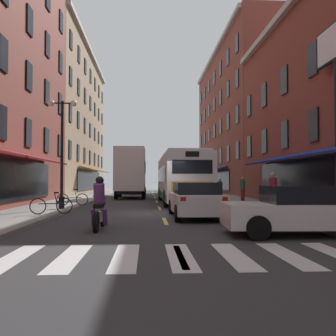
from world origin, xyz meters
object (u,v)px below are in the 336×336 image
at_px(sedan_mid, 137,188).
at_px(bicycle_mid, 73,199).
at_px(pedestrian_near, 220,187).
at_px(pedestrian_mid, 214,187).
at_px(box_truck, 131,174).
at_px(motorcycle_rider, 100,207).
at_px(sedan_far, 305,210).
at_px(sedan_near, 195,200).
at_px(pedestrian_far, 243,189).
at_px(street_lamp_twin, 62,148).
at_px(transit_bus, 181,178).
at_px(billboard_sign, 336,65).
at_px(pedestrian_rear, 273,191).
at_px(bicycle_near, 51,205).

relative_size(sedan_mid, bicycle_mid, 2.81).
relative_size(pedestrian_near, pedestrian_mid, 0.95).
height_order(box_truck, motorcycle_rider, box_truck).
height_order(sedan_far, pedestrian_mid, pedestrian_mid).
height_order(box_truck, sedan_near, box_truck).
bearing_deg(pedestrian_far, street_lamp_twin, -115.93).
distance_m(sedan_mid, street_lamp_twin, 23.73).
distance_m(box_truck, pedestrian_mid, 7.25).
relative_size(box_truck, pedestrian_far, 4.37).
relative_size(sedan_far, bicycle_mid, 2.60).
bearing_deg(motorcycle_rider, sedan_far, -15.16).
bearing_deg(transit_bus, bicycle_mid, -148.07).
xyz_separation_m(sedan_mid, bicycle_mid, (-3.03, -21.13, -0.21)).
bearing_deg(pedestrian_near, pedestrian_far, -50.17).
bearing_deg(billboard_sign, pedestrian_mid, 96.39).
relative_size(sedan_mid, street_lamp_twin, 0.90).
distance_m(sedan_far, pedestrian_far, 15.33).
distance_m(pedestrian_near, pedestrian_rear, 14.55).
distance_m(pedestrian_far, pedestrian_rear, 8.90).
relative_size(sedan_mid, motorcycle_rider, 2.33).
distance_m(bicycle_near, bicycle_mid, 5.30).
height_order(bicycle_near, bicycle_mid, same).
distance_m(billboard_sign, bicycle_near, 13.03).
height_order(motorcycle_rider, bicycle_mid, motorcycle_rider).
bearing_deg(transit_bus, pedestrian_near, 57.93).
xyz_separation_m(billboard_sign, transit_bus, (-5.49, 10.16, -4.56)).
bearing_deg(bicycle_mid, pedestrian_rear, -24.30).
distance_m(bicycle_near, pedestrian_far, 14.32).
relative_size(bicycle_mid, pedestrian_far, 1.06).
height_order(motorcycle_rider, pedestrian_mid, pedestrian_mid).
height_order(transit_bus, sedan_near, transit_bus).
bearing_deg(transit_bus, sedan_mid, 100.96).
xyz_separation_m(sedan_mid, motorcycle_rider, (-0.39, -30.28, -0.00)).
height_order(billboard_sign, sedan_far, billboard_sign).
xyz_separation_m(sedan_mid, bicycle_near, (-2.84, -26.43, -0.21)).
bearing_deg(billboard_sign, bicycle_mid, 152.38).
xyz_separation_m(motorcycle_rider, pedestrian_rear, (7.15, 4.73, 0.33)).
height_order(billboard_sign, transit_bus, billboard_sign).
height_order(sedan_mid, bicycle_mid, sedan_mid).
xyz_separation_m(pedestrian_rear, street_lamp_twin, (-9.87, 2.14, 2.08)).
relative_size(box_truck, sedan_mid, 1.46).
bearing_deg(billboard_sign, street_lamp_twin, 161.80).
height_order(sedan_far, pedestrian_far, pedestrian_far).
bearing_deg(bicycle_mid, billboard_sign, -27.62).
distance_m(box_truck, motorcycle_rider, 20.25).
bearing_deg(street_lamp_twin, bicycle_near, -84.87).
bearing_deg(pedestrian_rear, pedestrian_near, 167.47).
relative_size(bicycle_near, pedestrian_near, 1.08).
height_order(pedestrian_far, pedestrian_rear, pedestrian_rear).
bearing_deg(pedestrian_far, sedan_near, -82.25).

